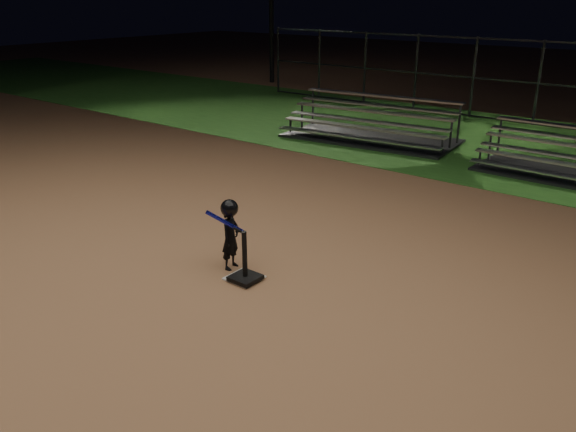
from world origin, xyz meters
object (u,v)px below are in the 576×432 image
(home_plate, at_px, (244,278))
(bleacher_right, at_px, (576,169))
(child_batter, at_px, (230,232))
(bleacher_left, at_px, (370,131))
(batting_tee, at_px, (245,271))

(home_plate, distance_m, bleacher_right, 8.40)
(home_plate, xyz_separation_m, bleacher_right, (2.42, 8.04, 0.19))
(child_batter, height_order, bleacher_left, bleacher_left)
(batting_tee, distance_m, bleacher_right, 8.42)
(home_plate, relative_size, bleacher_left, 0.09)
(batting_tee, bearing_deg, bleacher_left, 109.59)
(batting_tee, xyz_separation_m, child_batter, (-0.45, 0.19, 0.41))
(home_plate, distance_m, child_batter, 0.69)
(batting_tee, height_order, child_batter, child_batter)
(batting_tee, bearing_deg, bleacher_right, 73.79)
(batting_tee, relative_size, child_batter, 0.69)
(child_batter, bearing_deg, home_plate, -121.52)
(batting_tee, bearing_deg, child_batter, 156.74)
(bleacher_right, bearing_deg, child_batter, -108.70)
(bleacher_left, bearing_deg, child_batter, -79.00)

